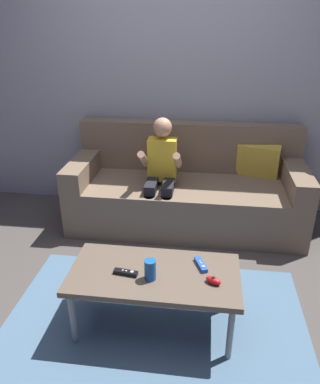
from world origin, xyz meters
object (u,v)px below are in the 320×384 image
(person_seated_on_couch, at_px, (161,171))
(game_remote_black_far_corner, at_px, (126,273))
(nunchuk_red, at_px, (213,280))
(couch, at_px, (187,191))
(game_remote_blue_near_edge, at_px, (201,265))
(coffee_table, at_px, (154,277))
(soda_can, at_px, (150,270))

(person_seated_on_couch, distance_m, game_remote_black_far_corner, 1.21)
(nunchuk_red, relative_size, game_remote_black_far_corner, 0.70)
(couch, height_order, nunchuk_red, couch)
(couch, height_order, game_remote_blue_near_edge, couch)
(nunchuk_red, distance_m, game_remote_black_far_corner, 0.50)
(game_remote_black_far_corner, bearing_deg, coffee_table, 14.85)
(coffee_table, relative_size, soda_can, 8.09)
(game_remote_blue_near_edge, bearing_deg, soda_can, -151.52)
(couch, bearing_deg, nunchuk_red, -80.67)
(person_seated_on_couch, relative_size, game_remote_blue_near_edge, 6.96)
(game_remote_blue_near_edge, distance_m, nunchuk_red, 0.17)
(coffee_table, height_order, game_remote_black_far_corner, game_remote_black_far_corner)
(person_seated_on_couch, distance_m, game_remote_blue_near_edge, 1.14)
(person_seated_on_couch, xyz_separation_m, nunchuk_red, (0.45, -1.21, -0.15))
(game_remote_blue_near_edge, height_order, game_remote_black_far_corner, same)
(couch, xyz_separation_m, game_remote_black_far_corner, (-0.27, -1.38, 0.11))
(nunchuk_red, bearing_deg, game_remote_black_far_corner, 178.11)
(person_seated_on_couch, bearing_deg, game_remote_blue_near_edge, -70.67)
(couch, distance_m, nunchuk_red, 1.42)
(couch, bearing_deg, soda_can, -94.98)
(person_seated_on_couch, distance_m, soda_can, 1.22)
(couch, xyz_separation_m, person_seated_on_couch, (-0.22, -0.19, 0.26))
(game_remote_black_far_corner, bearing_deg, nunchuk_red, -1.89)
(person_seated_on_couch, relative_size, coffee_table, 1.01)
(coffee_table, distance_m, game_remote_blue_near_edge, 0.28)
(couch, relative_size, person_seated_on_couch, 2.04)
(game_remote_blue_near_edge, distance_m, soda_can, 0.32)
(soda_can, bearing_deg, person_seated_on_couch, 94.43)
(coffee_table, distance_m, nunchuk_red, 0.35)
(person_seated_on_couch, relative_size, nunchuk_red, 9.95)
(person_seated_on_couch, height_order, soda_can, person_seated_on_couch)
(game_remote_blue_near_edge, relative_size, game_remote_black_far_corner, 1.00)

